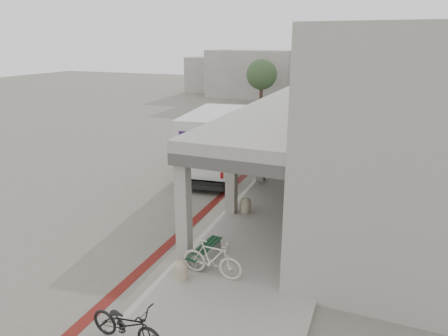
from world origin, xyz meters
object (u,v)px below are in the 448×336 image
at_px(bench, 204,251).
at_px(utility_cabinet, 299,187).
at_px(bicycle_black, 126,324).
at_px(bicycle_cream, 212,259).
at_px(fedex_truck, 220,138).

xyz_separation_m(bench, utility_cabinet, (1.70, 5.89, 0.27)).
relative_size(utility_cabinet, bicycle_black, 0.59).
xyz_separation_m(utility_cabinet, bicycle_cream, (-1.11, -6.66, -0.00)).
bearing_deg(utility_cabinet, bicycle_cream, -100.19).
distance_m(bench, bicycle_black, 3.94).
relative_size(fedex_truck, utility_cabinet, 7.06).
distance_m(fedex_truck, bench, 9.43).
distance_m(bicycle_black, bicycle_cream, 3.24).
relative_size(bench, bicycle_cream, 0.93).
xyz_separation_m(bench, bicycle_black, (-0.10, -3.93, 0.22)).
xyz_separation_m(fedex_truck, bicycle_black, (3.02, -12.73, -1.12)).
xyz_separation_m(fedex_truck, bench, (3.12, -8.80, -1.33)).
bearing_deg(utility_cabinet, fedex_truck, 148.15).
height_order(fedex_truck, bench, fedex_truck).
height_order(utility_cabinet, bicycle_black, utility_cabinet).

